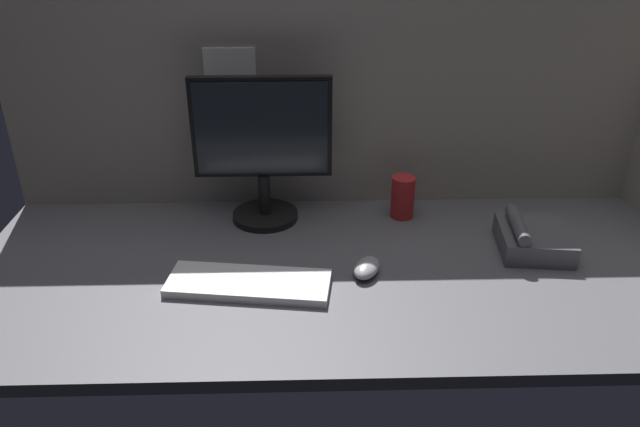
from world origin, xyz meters
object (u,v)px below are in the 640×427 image
(monitor, at_px, (262,145))
(mouse, at_px, (367,268))
(keyboard, at_px, (249,283))
(desk_phone, at_px, (532,238))
(mug_red_plastic, at_px, (403,197))

(monitor, relative_size, mouse, 4.14)
(keyboard, bearing_deg, desk_phone, 19.66)
(keyboard, xyz_separation_m, mouse, (0.27, 0.05, 0.01))
(mug_red_plastic, bearing_deg, mouse, -113.28)
(mouse, bearing_deg, monitor, 154.30)
(mug_red_plastic, xyz_separation_m, desk_phone, (0.30, -0.19, -0.03))
(mouse, bearing_deg, keyboard, -146.52)
(monitor, distance_m, mug_red_plastic, 0.41)
(keyboard, bearing_deg, monitor, 94.06)
(keyboard, distance_m, mug_red_plastic, 0.53)
(desk_phone, bearing_deg, keyboard, -167.87)
(keyboard, height_order, mug_red_plastic, mug_red_plastic)
(monitor, xyz_separation_m, mouse, (0.25, -0.30, -0.20))
(monitor, relative_size, keyboard, 1.07)
(mouse, xyz_separation_m, mug_red_plastic, (0.13, 0.29, 0.04))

